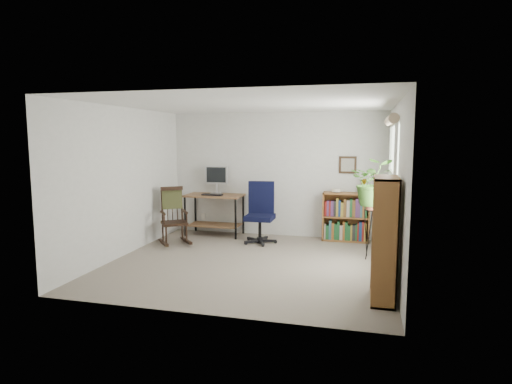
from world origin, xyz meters
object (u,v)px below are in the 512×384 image
(desk, at_px, (215,215))
(rocking_chair, at_px, (174,215))
(office_chair, at_px, (260,212))
(tall_bookshelf, at_px, (384,239))
(low_bookshelf, at_px, (346,217))

(desk, bearing_deg, rocking_chair, -118.34)
(desk, height_order, office_chair, office_chair)
(tall_bookshelf, bearing_deg, office_chair, 131.41)
(desk, height_order, tall_bookshelf, tall_bookshelf)
(desk, relative_size, low_bookshelf, 1.23)
(office_chair, bearing_deg, rocking_chair, -170.88)
(desk, height_order, rocking_chair, rocking_chair)
(rocking_chair, bearing_deg, desk, 26.30)
(office_chair, xyz_separation_m, tall_bookshelf, (2.07, -2.35, 0.17))
(low_bookshelf, distance_m, tall_bookshelf, 2.96)
(rocking_chair, height_order, low_bookshelf, rocking_chair)
(desk, distance_m, low_bookshelf, 2.54)
(office_chair, xyz_separation_m, rocking_chair, (-1.49, -0.43, -0.04))
(office_chair, height_order, low_bookshelf, office_chair)
(office_chair, bearing_deg, low_bookshelf, 13.04)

